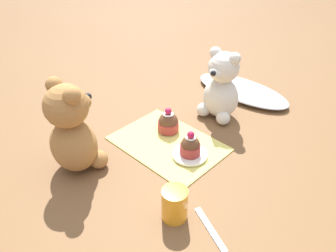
{
  "coord_description": "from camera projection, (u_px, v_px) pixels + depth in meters",
  "views": [
    {
      "loc": [
        0.45,
        -0.47,
        0.51
      ],
      "look_at": [
        0.0,
        0.0,
        0.06
      ],
      "focal_mm": 35.0,
      "sensor_mm": 36.0,
      "label": 1
    }
  ],
  "objects": [
    {
      "name": "ground_plane",
      "position": [
        168.0,
        144.0,
        0.83
      ],
      "size": [
        4.0,
        4.0,
        0.0
      ],
      "primitive_type": "plane",
      "color": "brown"
    },
    {
      "name": "knitted_placemat",
      "position": [
        168.0,
        143.0,
        0.83
      ],
      "size": [
        0.27,
        0.19,
        0.01
      ],
      "primitive_type": "cube",
      "color": "#E0D166",
      "rests_on": "ground_plane"
    },
    {
      "name": "tulle_cloth",
      "position": [
        242.0,
        90.0,
        1.04
      ],
      "size": [
        0.32,
        0.14,
        0.03
      ],
      "primitive_type": "ellipsoid",
      "color": "silver",
      "rests_on": "ground_plane"
    },
    {
      "name": "teddy_bear_cream",
      "position": [
        221.0,
        88.0,
        0.89
      ],
      "size": [
        0.11,
        0.1,
        0.2
      ],
      "rotation": [
        0.0,
        0.0,
        0.05
      ],
      "color": "silver",
      "rests_on": "ground_plane"
    },
    {
      "name": "teddy_bear_tan",
      "position": [
        72.0,
        131.0,
        0.7
      ],
      "size": [
        0.12,
        0.11,
        0.22
      ],
      "rotation": [
        0.0,
        0.0,
        3.14
      ],
      "color": "#A3703D",
      "rests_on": "ground_plane"
    },
    {
      "name": "cupcake_near_cream_bear",
      "position": [
        168.0,
        123.0,
        0.86
      ],
      "size": [
        0.06,
        0.06,
        0.07
      ],
      "color": "#993333",
      "rests_on": "knitted_placemat"
    },
    {
      "name": "saucer_plate",
      "position": [
        190.0,
        154.0,
        0.78
      ],
      "size": [
        0.08,
        0.08,
        0.01
      ],
      "primitive_type": "cylinder",
      "color": "white",
      "rests_on": "knitted_placemat"
    },
    {
      "name": "cupcake_near_tan_bear",
      "position": [
        190.0,
        146.0,
        0.77
      ],
      "size": [
        0.05,
        0.05,
        0.06
      ],
      "color": "#993333",
      "rests_on": "saucer_plate"
    },
    {
      "name": "juice_glass",
      "position": [
        175.0,
        204.0,
        0.62
      ],
      "size": [
        0.05,
        0.05,
        0.07
      ],
      "primitive_type": "cylinder",
      "color": "orange",
      "rests_on": "ground_plane"
    },
    {
      "name": "teaspoon",
      "position": [
        210.0,
        229.0,
        0.61
      ],
      "size": [
        0.1,
        0.05,
        0.01
      ],
      "primitive_type": "cube",
      "rotation": [
        0.0,
        0.0,
        2.73
      ],
      "color": "silver",
      "rests_on": "ground_plane"
    }
  ]
}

